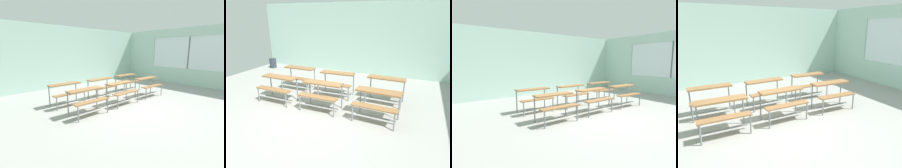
{
  "view_description": "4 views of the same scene",
  "coord_description": "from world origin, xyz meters",
  "views": [
    {
      "loc": [
        -3.92,
        -3.3,
        1.86
      ],
      "look_at": [
        0.07,
        1.09,
        0.62
      ],
      "focal_mm": 26.4,
      "sensor_mm": 36.0,
      "label": 1
    },
    {
      "loc": [
        2.44,
        -3.71,
        2.45
      ],
      "look_at": [
        0.11,
        1.63,
        0.4
      ],
      "focal_mm": 31.2,
      "sensor_mm": 36.0,
      "label": 2
    },
    {
      "loc": [
        -3.8,
        -3.3,
        1.6
      ],
      "look_at": [
        -0.39,
        1.57,
        0.84
      ],
      "focal_mm": 28.0,
      "sensor_mm": 36.0,
      "label": 3
    },
    {
      "loc": [
        -2.04,
        -3.7,
        2.25
      ],
      "look_at": [
        0.84,
        1.64,
        0.54
      ],
      "focal_mm": 33.18,
      "sensor_mm": 36.0,
      "label": 4
    }
  ],
  "objects": [
    {
      "name": "trash_bin",
      "position": [
        -4.29,
        3.66,
        0.23
      ],
      "size": [
        0.32,
        0.32,
        0.46
      ],
      "primitive_type": "cylinder",
      "color": "#333842",
      "rests_on": "ground"
    },
    {
      "name": "desk_bench_r1c1",
      "position": [
        0.05,
        1.64,
        0.56
      ],
      "size": [
        1.13,
        0.64,
        0.74
      ],
      "rotation": [
        0.0,
        0.0,
        0.05
      ],
      "color": "olive",
      "rests_on": "ground"
    },
    {
      "name": "wall_back",
      "position": [
        0.0,
        4.5,
        1.5
      ],
      "size": [
        10.0,
        0.12,
        3.0
      ],
      "primitive_type": "cube",
      "color": "silver",
      "rests_on": "ground"
    },
    {
      "name": "desk_bench_r0c0",
      "position": [
        -1.37,
        0.56,
        0.56
      ],
      "size": [
        1.11,
        0.6,
        0.74
      ],
      "rotation": [
        0.0,
        0.0,
        -0.01
      ],
      "color": "olive",
      "rests_on": "ground"
    },
    {
      "name": "desk_bench_r0c2",
      "position": [
        1.59,
        0.56,
        0.56
      ],
      "size": [
        1.13,
        0.64,
        0.74
      ],
      "rotation": [
        0.0,
        0.0,
        -0.05
      ],
      "color": "olive",
      "rests_on": "ground"
    },
    {
      "name": "ground",
      "position": [
        0.0,
        0.0,
        -0.03
      ],
      "size": [
        10.0,
        9.0,
        0.05
      ],
      "primitive_type": "cube",
      "color": "#9E9E99"
    },
    {
      "name": "desk_bench_r0c1",
      "position": [
        0.07,
        0.58,
        0.56
      ],
      "size": [
        1.11,
        0.6,
        0.74
      ],
      "rotation": [
        0.0,
        0.0,
        0.01
      ],
      "color": "olive",
      "rests_on": "ground"
    },
    {
      "name": "desk_bench_r1c2",
      "position": [
        1.58,
        1.71,
        0.56
      ],
      "size": [
        1.11,
        0.61,
        0.74
      ],
      "rotation": [
        0.0,
        0.0,
        -0.02
      ],
      "color": "olive",
      "rests_on": "ground"
    },
    {
      "name": "desk_bench_r1c0",
      "position": [
        -1.43,
        1.71,
        0.56
      ],
      "size": [
        1.11,
        0.6,
        0.74
      ],
      "rotation": [
        0.0,
        0.0,
        0.01
      ],
      "color": "olive",
      "rests_on": "ground"
    }
  ]
}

